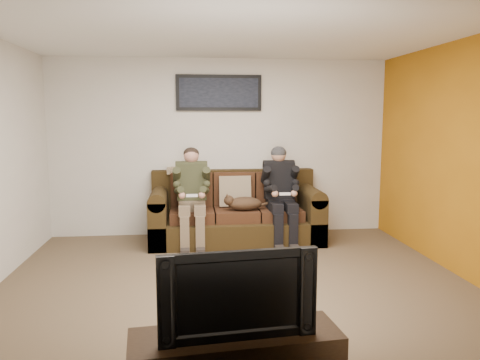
{
  "coord_description": "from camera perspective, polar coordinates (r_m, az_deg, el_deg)",
  "views": [
    {
      "loc": [
        -0.47,
        -4.7,
        1.76
      ],
      "look_at": [
        0.17,
        1.2,
        0.95
      ],
      "focal_mm": 35.0,
      "sensor_mm": 36.0,
      "label": 1
    }
  ],
  "objects": [
    {
      "name": "wall_right",
      "position": [
        5.58,
        26.0,
        2.25
      ],
      "size": [
        0.0,
        4.5,
        4.5
      ],
      "primitive_type": "plane",
      "rotation": [
        1.57,
        0.0,
        -1.57
      ],
      "color": "beige",
      "rests_on": "ground"
    },
    {
      "name": "throw_pillow",
      "position": [
        6.7,
        -0.63,
        -1.39
      ],
      "size": [
        0.46,
        0.22,
        0.45
      ],
      "primitive_type": "cube",
      "rotation": [
        -0.21,
        0.0,
        0.0
      ],
      "color": "#826F55",
      "rests_on": "sofa"
    },
    {
      "name": "cat",
      "position": [
        6.42,
        0.41,
        -2.85
      ],
      "size": [
        0.66,
        0.26,
        0.24
      ],
      "color": "#4A301D",
      "rests_on": "sofa"
    },
    {
      "name": "wall_back",
      "position": [
        6.98,
        -2.33,
        3.99
      ],
      "size": [
        5.0,
        0.0,
        5.0
      ],
      "primitive_type": "plane",
      "rotation": [
        1.57,
        0.0,
        0.0
      ],
      "color": "beige",
      "rests_on": "ground"
    },
    {
      "name": "person_left",
      "position": [
        6.42,
        -5.9,
        -1.25
      ],
      "size": [
        0.51,
        0.87,
        1.33
      ],
      "color": "brown",
      "rests_on": "sofa"
    },
    {
      "name": "ceiling",
      "position": [
        4.8,
        -0.5,
        17.84
      ],
      "size": [
        5.0,
        5.0,
        0.0
      ],
      "primitive_type": "plane",
      "rotation": [
        3.14,
        0.0,
        0.0
      ],
      "color": "silver",
      "rests_on": "ground"
    },
    {
      "name": "person_right",
      "position": [
        6.54,
        4.96,
        -1.04
      ],
      "size": [
        0.51,
        0.86,
        1.34
      ],
      "color": "black",
      "rests_on": "sofa"
    },
    {
      "name": "floor",
      "position": [
        5.04,
        -0.46,
        -12.66
      ],
      "size": [
        5.0,
        5.0,
        0.0
      ],
      "primitive_type": "plane",
      "color": "brown",
      "rests_on": "ground"
    },
    {
      "name": "television",
      "position": [
        2.97,
        -0.55,
        -13.31
      ],
      "size": [
        0.98,
        0.22,
        0.56
      ],
      "primitive_type": "imported",
      "rotation": [
        0.0,
        0.0,
        0.1
      ],
      "color": "black",
      "rests_on": "tv_stand"
    },
    {
      "name": "accent_wall_right",
      "position": [
        5.58,
        25.92,
        2.25
      ],
      "size": [
        0.0,
        4.5,
        4.5
      ],
      "primitive_type": "plane",
      "rotation": [
        1.57,
        0.0,
        -1.57
      ],
      "color": "#A96610",
      "rests_on": "ground"
    },
    {
      "name": "sofa",
      "position": [
        6.72,
        -0.59,
        -4.19
      ],
      "size": [
        2.38,
        1.03,
        0.98
      ],
      "color": "black",
      "rests_on": "ground"
    },
    {
      "name": "wall_front",
      "position": [
        2.54,
        4.59,
        -2.73
      ],
      "size": [
        5.0,
        0.0,
        5.0
      ],
      "primitive_type": "plane",
      "rotation": [
        -1.57,
        0.0,
        0.0
      ],
      "color": "beige",
      "rests_on": "ground"
    },
    {
      "name": "throw_blanket",
      "position": [
        6.88,
        -6.85,
        1.17
      ],
      "size": [
        0.49,
        0.24,
        0.09
      ],
      "primitive_type": "cube",
      "color": "#BEAD8C",
      "rests_on": "sofa"
    },
    {
      "name": "framed_poster",
      "position": [
        6.94,
        -2.59,
        10.57
      ],
      "size": [
        1.25,
        0.05,
        0.52
      ],
      "color": "black",
      "rests_on": "wall_back"
    }
  ]
}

